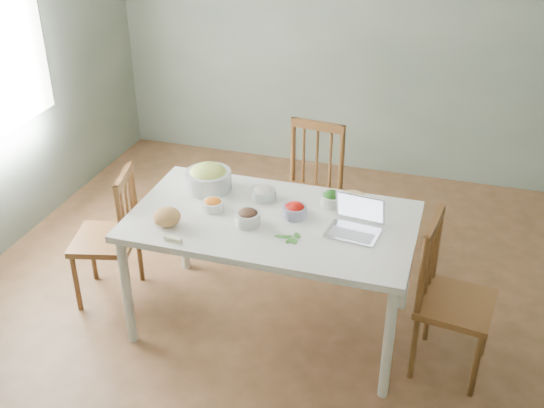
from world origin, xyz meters
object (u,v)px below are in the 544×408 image
(dining_table, at_px, (272,273))
(chair_left, at_px, (104,236))
(chair_right, at_px, (457,301))
(chair_far, at_px, (307,195))
(bread_boule, at_px, (167,217))
(laptop, at_px, (354,219))
(bowl_squash, at_px, (208,177))

(dining_table, relative_size, chair_left, 1.80)
(chair_right, bearing_deg, dining_table, 94.07)
(chair_far, xyz_separation_m, bread_boule, (-0.58, -1.15, 0.36))
(chair_right, distance_m, bread_boule, 1.78)
(chair_left, xyz_separation_m, laptop, (1.69, -0.00, 0.44))
(dining_table, xyz_separation_m, chair_far, (-0.00, 0.89, 0.11))
(chair_left, distance_m, chair_right, 2.33)
(dining_table, distance_m, chair_left, 1.19)
(chair_left, bearing_deg, bread_boule, 55.57)
(chair_far, bearing_deg, chair_right, -33.24)
(bowl_squash, bearing_deg, chair_left, -158.03)
(chair_right, xyz_separation_m, bowl_squash, (-1.66, 0.31, 0.40))
(bowl_squash, bearing_deg, bread_boule, -97.81)
(chair_left, distance_m, bowl_squash, 0.84)
(chair_left, bearing_deg, chair_right, 75.07)
(bread_boule, bearing_deg, dining_table, 23.97)
(laptop, bearing_deg, dining_table, -177.68)
(chair_right, height_order, laptop, laptop)
(chair_far, xyz_separation_m, laptop, (0.51, -0.93, 0.41))
(bread_boule, xyz_separation_m, laptop, (1.09, 0.22, 0.05))
(chair_far, height_order, laptop, chair_far)
(laptop, bearing_deg, chair_left, -173.81)
(chair_right, bearing_deg, bread_boule, 103.76)
(chair_far, relative_size, chair_right, 1.03)
(dining_table, distance_m, laptop, 0.72)
(bread_boule, bearing_deg, chair_right, 6.19)
(chair_far, distance_m, bowl_squash, 0.92)
(chair_left, xyz_separation_m, bowl_squash, (0.67, 0.27, 0.42))
(chair_far, relative_size, chair_left, 1.06)
(dining_table, relative_size, chair_right, 1.74)
(chair_right, xyz_separation_m, laptop, (-0.64, 0.04, 0.42))
(bread_boule, distance_m, bowl_squash, 0.50)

